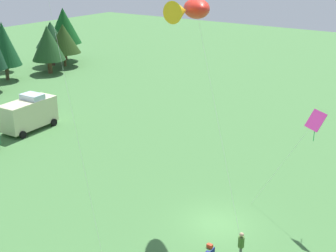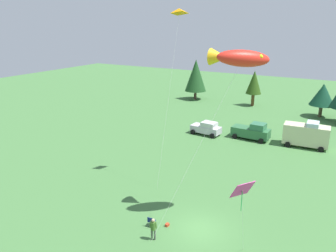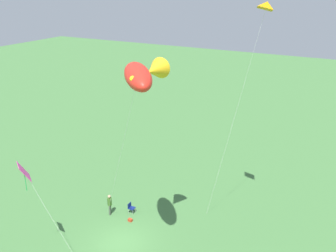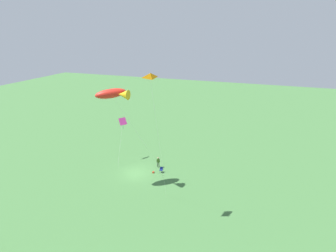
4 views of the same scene
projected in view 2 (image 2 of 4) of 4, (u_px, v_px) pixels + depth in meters
name	position (u px, v px, depth m)	size (l,w,h in m)	color
ground_plane	(201.00, 229.00, 25.01)	(160.00, 160.00, 0.00)	#40723A
person_kite_flyer	(153.00, 227.00, 23.54)	(0.52, 0.45, 1.74)	#495346
folding_chair	(151.00, 221.00, 25.25)	(0.50, 0.50, 0.82)	navy
backpack_on_grass	(167.00, 225.00, 25.39)	(0.32, 0.22, 0.22)	#BA371C
car_silver_compact	(207.00, 128.00, 46.08)	(4.35, 2.53, 1.89)	#BDB8C2
truck_green_flatbed	(252.00, 131.00, 44.24)	(5.10, 2.62, 2.34)	#2E663B
van_camper_beige	(306.00, 134.00, 41.35)	(5.51, 2.84, 3.34)	beige
kite_large_fish	(237.00, 58.00, 23.00)	(6.09, 7.81, 13.46)	red
kite_diamond_rainbow	(242.00, 191.00, 17.81)	(1.22, 4.16, 6.97)	#DD379B
kite_delta_orange	(179.00, 11.00, 29.17)	(1.52, 4.35, 16.45)	orange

